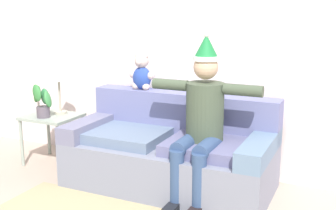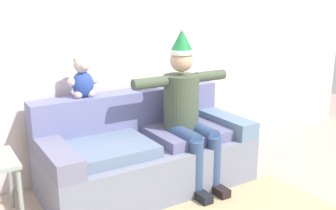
{
  "view_description": "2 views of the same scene",
  "coord_description": "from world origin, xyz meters",
  "px_view_note": "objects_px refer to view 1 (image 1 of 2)",
  "views": [
    {
      "loc": [
        1.58,
        -2.49,
        1.65
      ],
      "look_at": [
        0.04,
        0.85,
        0.83
      ],
      "focal_mm": 44.33,
      "sensor_mm": 36.0,
      "label": 1
    },
    {
      "loc": [
        -1.62,
        -2.03,
        1.69
      ],
      "look_at": [
        0.22,
        0.94,
        0.77
      ],
      "focal_mm": 41.0,
      "sensor_mm": 36.0,
      "label": 2
    }
  ],
  "objects_px": {
    "couch": "(171,152)",
    "person_seated": "(201,117)",
    "teddy_bear": "(142,73)",
    "side_table": "(52,122)",
    "candle_tall": "(38,99)",
    "potted_plant": "(42,101)",
    "table_lamp": "(58,74)"
  },
  "relations": [
    {
      "from": "teddy_bear",
      "to": "table_lamp",
      "type": "bearing_deg",
      "value": -167.55
    },
    {
      "from": "couch",
      "to": "person_seated",
      "type": "relative_size",
      "value": 1.3
    },
    {
      "from": "teddy_bear",
      "to": "side_table",
      "type": "distance_m",
      "value": 1.16
    },
    {
      "from": "person_seated",
      "to": "candle_tall",
      "type": "xyz_separation_m",
      "value": [
        -1.96,
        0.13,
        -0.04
      ]
    },
    {
      "from": "teddy_bear",
      "to": "side_table",
      "type": "height_order",
      "value": "teddy_bear"
    },
    {
      "from": "couch",
      "to": "side_table",
      "type": "xyz_separation_m",
      "value": [
        -1.44,
        -0.02,
        0.14
      ]
    },
    {
      "from": "couch",
      "to": "person_seated",
      "type": "xyz_separation_m",
      "value": [
        0.36,
        -0.17,
        0.43
      ]
    },
    {
      "from": "couch",
      "to": "person_seated",
      "type": "height_order",
      "value": "person_seated"
    },
    {
      "from": "side_table",
      "to": "person_seated",
      "type": "bearing_deg",
      "value": -4.88
    },
    {
      "from": "person_seated",
      "to": "candle_tall",
      "type": "distance_m",
      "value": 1.97
    },
    {
      "from": "teddy_bear",
      "to": "candle_tall",
      "type": "xyz_separation_m",
      "value": [
        -1.13,
        -0.32,
        -0.31
      ]
    },
    {
      "from": "couch",
      "to": "person_seated",
      "type": "bearing_deg",
      "value": -25.09
    },
    {
      "from": "person_seated",
      "to": "potted_plant",
      "type": "height_order",
      "value": "person_seated"
    },
    {
      "from": "teddy_bear",
      "to": "candle_tall",
      "type": "relative_size",
      "value": 1.44
    },
    {
      "from": "table_lamp",
      "to": "potted_plant",
      "type": "xyz_separation_m",
      "value": [
        -0.06,
        -0.21,
        -0.27
      ]
    },
    {
      "from": "couch",
      "to": "table_lamp",
      "type": "distance_m",
      "value": 1.55
    },
    {
      "from": "couch",
      "to": "side_table",
      "type": "height_order",
      "value": "couch"
    },
    {
      "from": "side_table",
      "to": "candle_tall",
      "type": "bearing_deg",
      "value": -172.8
    },
    {
      "from": "side_table",
      "to": "table_lamp",
      "type": "relative_size",
      "value": 1.0
    },
    {
      "from": "potted_plant",
      "to": "person_seated",
      "type": "bearing_deg",
      "value": -1.24
    },
    {
      "from": "teddy_bear",
      "to": "person_seated",
      "type": "bearing_deg",
      "value": -28.69
    },
    {
      "from": "table_lamp",
      "to": "candle_tall",
      "type": "distance_m",
      "value": 0.36
    },
    {
      "from": "side_table",
      "to": "candle_tall",
      "type": "height_order",
      "value": "candle_tall"
    },
    {
      "from": "person_seated",
      "to": "table_lamp",
      "type": "xyz_separation_m",
      "value": [
        -1.76,
        0.25,
        0.24
      ]
    },
    {
      "from": "person_seated",
      "to": "candle_tall",
      "type": "relative_size",
      "value": 5.7
    },
    {
      "from": "potted_plant",
      "to": "table_lamp",
      "type": "bearing_deg",
      "value": 74.1
    },
    {
      "from": "table_lamp",
      "to": "candle_tall",
      "type": "bearing_deg",
      "value": -149.41
    },
    {
      "from": "teddy_bear",
      "to": "side_table",
      "type": "relative_size",
      "value": 0.68
    },
    {
      "from": "table_lamp",
      "to": "teddy_bear",
      "type": "bearing_deg",
      "value": 12.45
    },
    {
      "from": "person_seated",
      "to": "teddy_bear",
      "type": "distance_m",
      "value": 0.99
    },
    {
      "from": "candle_tall",
      "to": "table_lamp",
      "type": "bearing_deg",
      "value": 30.59
    },
    {
      "from": "candle_tall",
      "to": "side_table",
      "type": "bearing_deg",
      "value": 7.2
    }
  ]
}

